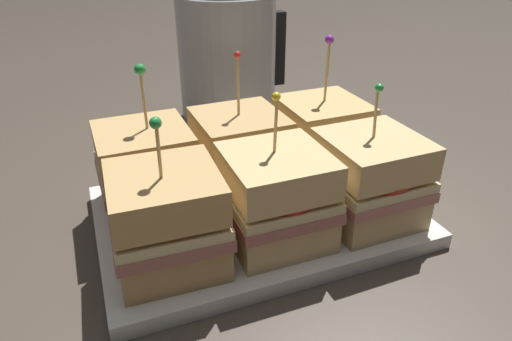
{
  "coord_description": "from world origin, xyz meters",
  "views": [
    {
      "loc": [
        -0.17,
        -0.42,
        0.32
      ],
      "look_at": [
        0.0,
        0.0,
        0.07
      ],
      "focal_mm": 32.0,
      "sensor_mm": 36.0,
      "label": 1
    }
  ],
  "objects": [
    {
      "name": "sandwich_back_right",
      "position": [
        0.12,
        0.06,
        0.07
      ],
      "size": [
        0.11,
        0.11,
        0.18
      ],
      "color": "tan",
      "rests_on": "serving_platter"
    },
    {
      "name": "serving_platter",
      "position": [
        0.0,
        0.0,
        0.01
      ],
      "size": [
        0.36,
        0.25,
        0.02
      ],
      "color": "white",
      "rests_on": "ground_plane"
    },
    {
      "name": "sandwich_back_left",
      "position": [
        -0.12,
        0.05,
        0.07
      ],
      "size": [
        0.11,
        0.11,
        0.17
      ],
      "color": "tan",
      "rests_on": "serving_platter"
    },
    {
      "name": "sandwich_back_center",
      "position": [
        0.0,
        0.06,
        0.07
      ],
      "size": [
        0.11,
        0.11,
        0.18
      ],
      "color": "tan",
      "rests_on": "serving_platter"
    },
    {
      "name": "sandwich_front_center",
      "position": [
        0.0,
        -0.06,
        0.07
      ],
      "size": [
        0.11,
        0.11,
        0.16
      ],
      "color": "#DBB77A",
      "rests_on": "serving_platter"
    },
    {
      "name": "ground_plane",
      "position": [
        0.0,
        0.0,
        0.0
      ],
      "size": [
        6.0,
        6.0,
        0.0
      ],
      "primitive_type": "plane",
      "color": "#4C4238"
    },
    {
      "name": "kettle_steel",
      "position": [
        0.08,
        0.33,
        0.11
      ],
      "size": [
        0.19,
        0.17,
        0.25
      ],
      "color": "#B7BABF",
      "rests_on": "ground_plane"
    },
    {
      "name": "sandwich_front_right",
      "position": [
        0.11,
        -0.06,
        0.07
      ],
      "size": [
        0.11,
        0.11,
        0.16
      ],
      "color": "#DBB77A",
      "rests_on": "serving_platter"
    },
    {
      "name": "sandwich_front_left",
      "position": [
        -0.11,
        -0.06,
        0.07
      ],
      "size": [
        0.11,
        0.11,
        0.16
      ],
      "color": "tan",
      "rests_on": "serving_platter"
    }
  ]
}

